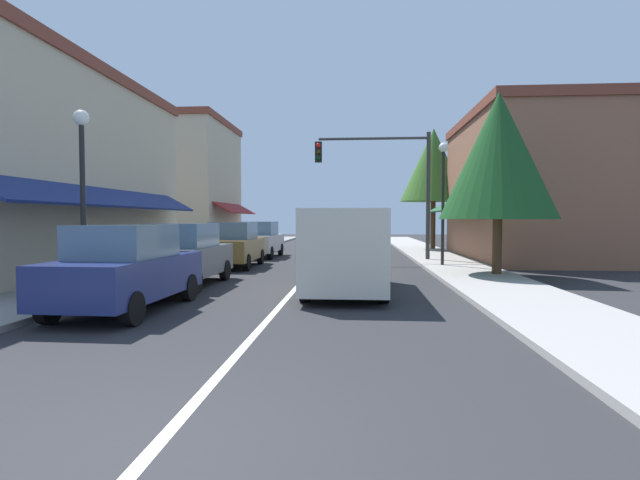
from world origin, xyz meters
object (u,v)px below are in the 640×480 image
parked_car_second_left (184,255)px  parked_car_far_left (260,240)px  parked_car_nearest_left (126,269)px  van_in_lane (346,248)px  street_lamp_left_near (82,171)px  street_lamp_right_mid (443,184)px  parked_car_third_left (234,245)px  tree_right_near (498,156)px  tree_right_far (433,165)px  traffic_signal_mast_arm (389,174)px

parked_car_second_left → parked_car_far_left: bearing=90.2°
parked_car_nearest_left → van_in_lane: (4.42, 3.00, 0.27)m
street_lamp_left_near → van_in_lane: bearing=13.3°
parked_car_second_left → van_in_lane: van_in_lane is taller
parked_car_second_left → street_lamp_right_mid: (8.18, 5.74, 2.36)m
parked_car_third_left → street_lamp_right_mid: street_lamp_right_mid is taller
parked_car_second_left → tree_right_near: size_ratio=0.69×
tree_right_near → parked_car_third_left: bearing=163.7°
parked_car_nearest_left → parked_car_far_left: same height
van_in_lane → parked_car_nearest_left: bearing=-145.5°
parked_car_far_left → street_lamp_right_mid: (8.08, -4.72, 2.36)m
parked_car_second_left → tree_right_far: size_ratio=0.57×
parked_car_second_left → parked_car_third_left: bearing=90.0°
street_lamp_left_near → tree_right_far: 21.83m
parked_car_nearest_left → parked_car_far_left: bearing=91.9°
tree_right_far → parked_car_second_left: bearing=-119.9°
parked_car_nearest_left → parked_car_second_left: same height
parked_car_third_left → street_lamp_left_near: street_lamp_left_near is taller
parked_car_third_left → van_in_lane: van_in_lane is taller
traffic_signal_mast_arm → tree_right_near: (3.12, -5.80, 0.01)m
parked_car_second_left → street_lamp_right_mid: bearing=35.8°
street_lamp_right_mid → tree_right_far: (1.25, 10.67, 1.87)m
traffic_signal_mast_arm → street_lamp_right_mid: traffic_signal_mast_arm is taller
street_lamp_left_near → street_lamp_right_mid: bearing=39.5°
tree_right_near → traffic_signal_mast_arm: bearing=118.3°
tree_right_near → van_in_lane: bearing=-143.5°
parked_car_nearest_left → parked_car_third_left: bearing=92.3°
parked_car_far_left → tree_right_far: (9.33, 5.95, 4.23)m
street_lamp_left_near → parked_car_third_left: bearing=77.8°
tree_right_near → tree_right_far: 13.77m
street_lamp_left_near → tree_right_near: tree_right_near is taller
traffic_signal_mast_arm → tree_right_near: 6.59m
street_lamp_right_mid → parked_car_second_left: bearing=-144.9°
parked_car_nearest_left → street_lamp_left_near: street_lamp_left_near is taller
van_in_lane → street_lamp_right_mid: 7.79m
parked_car_far_left → tree_right_far: 11.85m
parked_car_second_left → traffic_signal_mast_arm: size_ratio=0.72×
van_in_lane → traffic_signal_mast_arm: 9.88m
parked_car_second_left → parked_car_far_left: 10.46m
parked_car_third_left → traffic_signal_mast_arm: bearing=25.9°
street_lamp_left_near → tree_right_far: size_ratio=0.61×
parked_car_nearest_left → tree_right_far: 22.67m
street_lamp_right_mid → street_lamp_left_near: bearing=-140.5°
tree_right_near → tree_right_far: size_ratio=0.82×
parked_car_nearest_left → van_in_lane: size_ratio=0.80×
traffic_signal_mast_arm → tree_right_far: size_ratio=0.78×
parked_car_third_left → tree_right_far: size_ratio=0.56×
parked_car_nearest_left → parked_car_far_left: size_ratio=1.00×
parked_car_second_left → traffic_signal_mast_arm: bearing=54.3°
parked_car_far_left → parked_car_second_left: bearing=-89.4°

